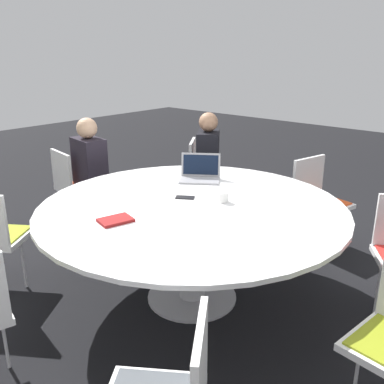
% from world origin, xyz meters
% --- Properties ---
extents(ground_plane, '(16.00, 16.00, 0.00)m').
position_xyz_m(ground_plane, '(0.00, 0.00, 0.00)').
color(ground_plane, black).
extents(conference_table, '(2.20, 2.20, 0.76)m').
position_xyz_m(conference_table, '(0.00, 0.00, 0.65)').
color(conference_table, '#B7B7BC').
rests_on(conference_table, ground_plane).
extents(chair_0, '(0.60, 0.60, 0.85)m').
position_xyz_m(chair_0, '(1.10, -1.46, 0.50)').
color(chair_0, white).
rests_on(chair_0, ground_plane).
extents(chair_1, '(0.50, 0.48, 0.85)m').
position_xyz_m(chair_1, '(1.81, -0.22, 0.50)').
color(chair_1, white).
rests_on(chair_1, ground_plane).
extents(chair_7, '(0.51, 0.52, 0.85)m').
position_xyz_m(chair_7, '(-0.27, -1.50, 0.50)').
color(chair_7, white).
rests_on(chair_7, ground_plane).
extents(person_0, '(0.39, 0.42, 1.20)m').
position_xyz_m(person_0, '(0.89, -1.31, 0.70)').
color(person_0, black).
rests_on(person_0, ground_plane).
extents(person_1, '(0.39, 0.30, 1.20)m').
position_xyz_m(person_1, '(1.56, -0.27, 0.70)').
color(person_1, '#231E28').
rests_on(person_1, ground_plane).
extents(laptop, '(0.41, 0.39, 0.21)m').
position_xyz_m(laptop, '(0.37, -0.52, 0.81)').
color(laptop, '#99999E').
rests_on(laptop, conference_table).
extents(spiral_notebook, '(0.20, 0.24, 0.02)m').
position_xyz_m(spiral_notebook, '(0.17, 0.56, 0.77)').
color(spiral_notebook, maroon).
rests_on(spiral_notebook, conference_table).
extents(coffee_cup, '(0.08, 0.08, 0.08)m').
position_xyz_m(coffee_cup, '(-0.12, -0.20, 0.80)').
color(coffee_cup, white).
rests_on(coffee_cup, conference_table).
extents(cell_phone, '(0.16, 0.13, 0.01)m').
position_xyz_m(cell_phone, '(0.14, -0.08, 0.76)').
color(cell_phone, black).
rests_on(cell_phone, conference_table).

